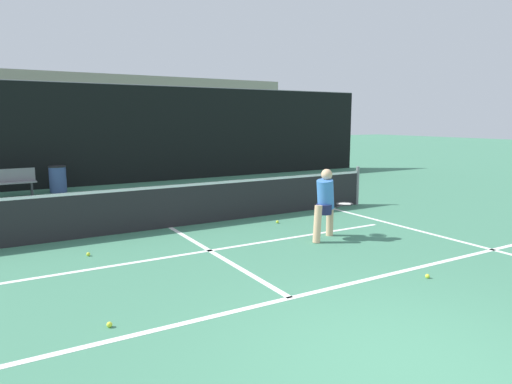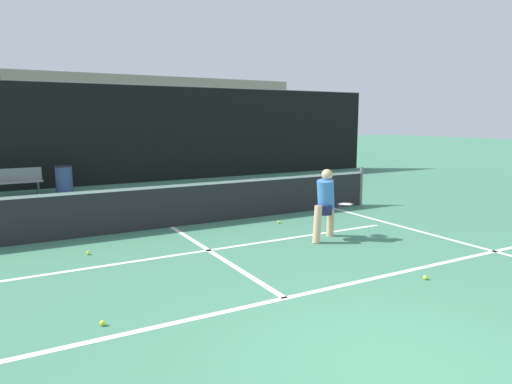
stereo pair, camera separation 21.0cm
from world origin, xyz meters
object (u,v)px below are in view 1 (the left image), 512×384
at_px(courtside_bench, 10,182).
at_px(trash_bin, 58,179).
at_px(player_practicing, 325,202).
at_px(parked_car, 38,163).

height_order(courtside_bench, trash_bin, trash_bin).
bearing_deg(trash_bin, courtside_bench, -171.20).
distance_m(player_practicing, parked_car, 14.81).
bearing_deg(player_practicing, courtside_bench, 92.70).
distance_m(player_practicing, courtside_bench, 10.24).
relative_size(player_practicing, trash_bin, 1.61).
relative_size(player_practicing, parked_car, 0.30).
xyz_separation_m(player_practicing, trash_bin, (-3.82, 9.02, -0.31)).
bearing_deg(trash_bin, player_practicing, -67.04).
distance_m(trash_bin, parked_car, 5.26).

